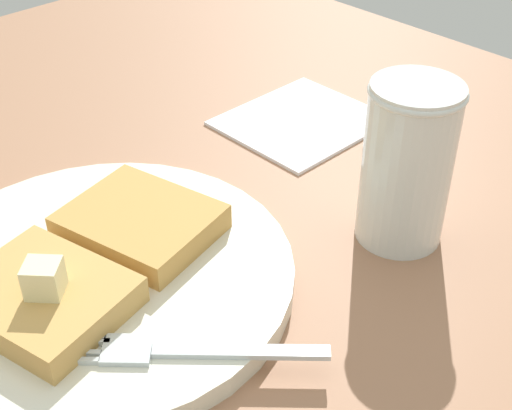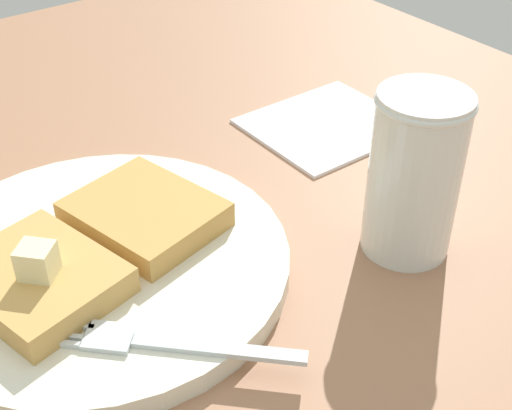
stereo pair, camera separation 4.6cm
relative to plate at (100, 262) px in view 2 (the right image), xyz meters
The scene contains 8 objects.
table_surface 8.71cm from the plate, 121.52° to the right, with size 111.85×111.85×2.17cm, color #9E6E4F.
plate is the anchor object (origin of this frame).
toast_slice_left 4.55cm from the plate, 166.64° to the right, with size 7.97×9.57×1.86cm, color tan.
toast_slice_middle 4.55cm from the plate, 13.36° to the left, with size 7.97×9.57×1.86cm, color #C49046.
butter_pat_primary 6.16cm from the plate, 160.51° to the right, with size 2.08×1.87×2.08cm, color beige.
fork 9.07cm from the plate, 98.19° to the right, with size 12.34×12.32×0.36cm.
syrup_jar 21.50cm from the plate, 28.98° to the right, with size 6.36×6.36×11.76cm.
napkin 26.00cm from the plate, 12.74° to the left, with size 13.15×11.68×0.30cm, color white.
Camera 2 is at (-8.99, -27.98, 33.83)cm, focal length 50.00 mm.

